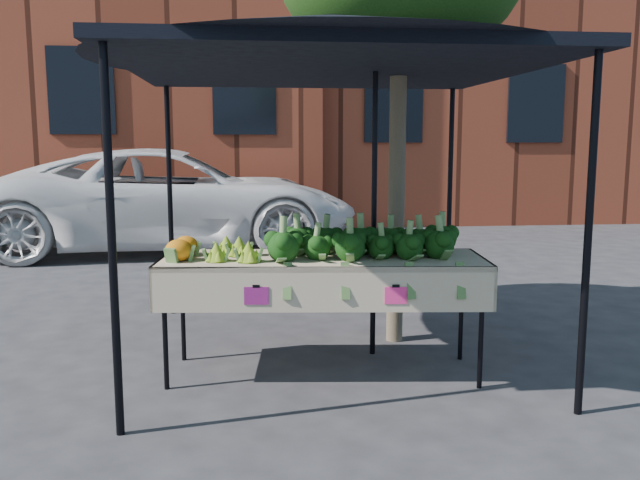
{
  "coord_description": "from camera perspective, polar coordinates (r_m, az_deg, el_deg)",
  "views": [
    {
      "loc": [
        -0.44,
        -4.97,
        1.74
      ],
      "look_at": [
        0.1,
        0.07,
        1.0
      ],
      "focal_mm": 37.28,
      "sensor_mm": 36.0,
      "label": 1
    }
  ],
  "objects": [
    {
      "name": "street_tree",
      "position": [
        5.78,
        6.72,
        11.56
      ],
      "size": [
        2.1,
        2.1,
        4.15
      ],
      "primitive_type": null,
      "color": "#1E4C14",
      "rests_on": "ground"
    },
    {
      "name": "building_left",
      "position": [
        17.79,
        -21.84,
        16.68
      ],
      "size": [
        12.0,
        8.0,
        9.0
      ],
      "primitive_type": "cube",
      "color": "maroon",
      "rests_on": "ground"
    },
    {
      "name": "building_right",
      "position": [
        19.15,
        17.46,
        15.49
      ],
      "size": [
        12.0,
        8.0,
        8.5
      ],
      "primitive_type": "cube",
      "color": "maroon",
      "rests_on": "ground"
    },
    {
      "name": "ground",
      "position": [
        5.29,
        -1.01,
        -10.92
      ],
      "size": [
        90.0,
        90.0,
        0.0
      ],
      "primitive_type": "plane",
      "color": "#2D2D2F"
    },
    {
      "name": "romanesco_cluster",
      "position": [
        4.93,
        -7.49,
        -0.33
      ],
      "size": [
        0.44,
        0.58,
        0.21
      ],
      "primitive_type": "ellipsoid",
      "color": "#9DBA2C",
      "rests_on": "table"
    },
    {
      "name": "canopy",
      "position": [
        5.41,
        0.87,
        4.38
      ],
      "size": [
        3.16,
        3.16,
        2.74
      ],
      "primitive_type": null,
      "color": "black",
      "rests_on": "ground"
    },
    {
      "name": "broccoli_heap",
      "position": [
        4.99,
        3.92,
        0.19
      ],
      "size": [
        1.48,
        0.58,
        0.27
      ],
      "primitive_type": "ellipsoid",
      "color": "black",
      "rests_on": "table"
    },
    {
      "name": "cauliflower_pair",
      "position": [
        4.99,
        -11.74,
        -0.46
      ],
      "size": [
        0.24,
        0.44,
        0.19
      ],
      "primitive_type": "ellipsoid",
      "color": "orange",
      "rests_on": "table"
    },
    {
      "name": "vehicle",
      "position": [
        11.17,
        -12.81,
        14.46
      ],
      "size": [
        1.76,
        2.8,
        5.95
      ],
      "primitive_type": "imported",
      "rotation": [
        0.0,
        0.0,
        1.61
      ],
      "color": "white",
      "rests_on": "ground"
    },
    {
      "name": "table",
      "position": [
        5.04,
        0.24,
        -6.53
      ],
      "size": [
        2.47,
        1.03,
        0.9
      ],
      "color": "beige",
      "rests_on": "ground"
    }
  ]
}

